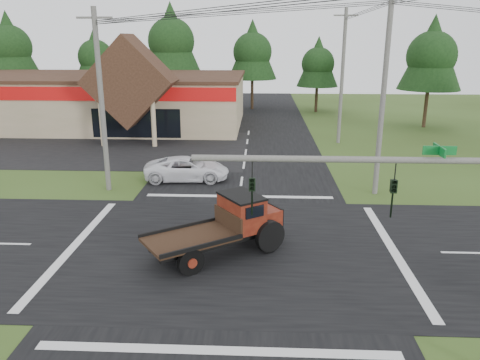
{
  "coord_description": "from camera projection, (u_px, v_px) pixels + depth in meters",
  "views": [
    {
      "loc": [
        1.2,
        -18.65,
        8.84
      ],
      "look_at": [
        0.21,
        3.13,
        2.2
      ],
      "focal_mm": 35.0,
      "sensor_mm": 36.0,
      "label": 1
    }
  ],
  "objects": [
    {
      "name": "ground",
      "position": [
        232.0,
        249.0,
        20.45
      ],
      "size": [
        120.0,
        120.0,
        0.0
      ],
      "primitive_type": "plane",
      "color": "#344619",
      "rests_on": "ground"
    },
    {
      "name": "road_ns",
      "position": [
        232.0,
        249.0,
        20.45
      ],
      "size": [
        12.0,
        120.0,
        0.02
      ],
      "primitive_type": "cube",
      "color": "black",
      "rests_on": "ground"
    },
    {
      "name": "road_ew",
      "position": [
        232.0,
        248.0,
        20.45
      ],
      "size": [
        120.0,
        12.0,
        0.02
      ],
      "primitive_type": "cube",
      "color": "black",
      "rests_on": "ground"
    },
    {
      "name": "parking_apron",
      "position": [
        80.0,
        148.0,
        39.21
      ],
      "size": [
        28.0,
        14.0,
        0.02
      ],
      "primitive_type": "cube",
      "color": "black",
      "rests_on": "ground"
    },
    {
      "name": "cvs_building",
      "position": [
        99.0,
        99.0,
        48.58
      ],
      "size": [
        30.4,
        18.2,
        9.19
      ],
      "color": "tan",
      "rests_on": "ground"
    },
    {
      "name": "traffic_signal_mast",
      "position": [
        443.0,
        221.0,
        11.74
      ],
      "size": [
        8.12,
        0.24,
        7.0
      ],
      "color": "#595651",
      "rests_on": "ground"
    },
    {
      "name": "utility_pole_nw",
      "position": [
        101.0,
        101.0,
        26.87
      ],
      "size": [
        2.0,
        0.3,
        10.5
      ],
      "color": "#595651",
      "rests_on": "ground"
    },
    {
      "name": "utility_pole_ne",
      "position": [
        383.0,
        93.0,
        26.03
      ],
      "size": [
        2.0,
        0.3,
        11.5
      ],
      "color": "#595651",
      "rests_on": "ground"
    },
    {
      "name": "utility_pole_n",
      "position": [
        342.0,
        76.0,
        39.45
      ],
      "size": [
        2.0,
        0.3,
        11.2
      ],
      "color": "#595651",
      "rests_on": "ground"
    },
    {
      "name": "tree_row_a",
      "position": [
        9.0,
        45.0,
        57.64
      ],
      "size": [
        6.72,
        6.72,
        12.12
      ],
      "color": "#332316",
      "rests_on": "ground"
    },
    {
      "name": "tree_row_b",
      "position": [
        96.0,
        55.0,
        59.5
      ],
      "size": [
        5.6,
        5.6,
        10.1
      ],
      "color": "#332316",
      "rests_on": "ground"
    },
    {
      "name": "tree_row_c",
      "position": [
        171.0,
        39.0,
        57.53
      ],
      "size": [
        7.28,
        7.28,
        13.13
      ],
      "color": "#332316",
      "rests_on": "ground"
    },
    {
      "name": "tree_row_d",
      "position": [
        252.0,
        50.0,
        58.44
      ],
      "size": [
        6.16,
        6.16,
        11.11
      ],
      "color": "#332316",
      "rests_on": "ground"
    },
    {
      "name": "tree_row_e",
      "position": [
        318.0,
        62.0,
        56.57
      ],
      "size": [
        5.04,
        5.04,
        9.09
      ],
      "color": "#332316",
      "rests_on": "ground"
    },
    {
      "name": "tree_side_ne",
      "position": [
        432.0,
        53.0,
        46.19
      ],
      "size": [
        6.16,
        6.16,
        11.11
      ],
      "color": "#332316",
      "rests_on": "ground"
    },
    {
      "name": "antique_flatbed_truck",
      "position": [
        217.0,
        227.0,
        19.53
      ],
      "size": [
        6.24,
        5.32,
        2.51
      ],
      "primitive_type": null,
      "rotation": [
        0.0,
        0.0,
        -0.96
      ],
      "color": "#4F120B",
      "rests_on": "ground"
    },
    {
      "name": "white_pickup",
      "position": [
        187.0,
        169.0,
        30.17
      ],
      "size": [
        5.56,
        2.87,
        1.5
      ],
      "primitive_type": "imported",
      "rotation": [
        0.0,
        0.0,
        1.64
      ],
      "color": "white",
      "rests_on": "ground"
    }
  ]
}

